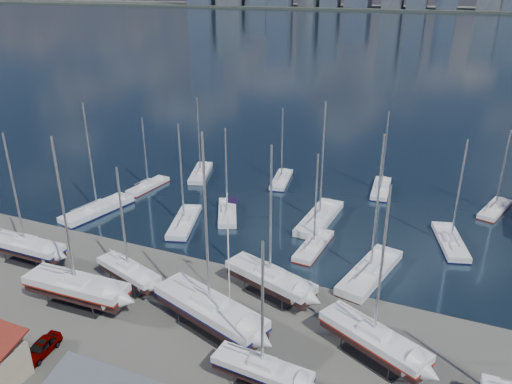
% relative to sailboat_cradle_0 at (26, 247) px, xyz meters
% --- Properties ---
extents(ground, '(1400.00, 1400.00, 0.00)m').
position_rel_sailboat_cradle_0_xyz_m(ground, '(25.14, -1.67, -2.05)').
color(ground, '#605E59').
rests_on(ground, ground).
extents(water, '(1400.00, 600.00, 0.40)m').
position_rel_sailboat_cradle_0_xyz_m(water, '(25.14, 308.33, -2.20)').
color(water, '#1B2C3E').
rests_on(water, ground).
extents(far_shore, '(1400.00, 80.00, 2.20)m').
position_rel_sailboat_cradle_0_xyz_m(far_shore, '(25.14, 568.33, -0.95)').
color(far_shore, '#2D332D').
rests_on(far_shore, ground).
extents(sailboat_cradle_0, '(9.58, 2.69, 15.53)m').
position_rel_sailboat_cradle_0_xyz_m(sailboat_cradle_0, '(0.00, 0.00, 0.00)').
color(sailboat_cradle_0, '#2D2D33').
rests_on(sailboat_cradle_0, ground).
extents(sailboat_cradle_1, '(11.04, 3.41, 17.58)m').
position_rel_sailboat_cradle_0_xyz_m(sailboat_cradle_1, '(11.08, -4.30, 0.11)').
color(sailboat_cradle_1, '#2D2D33').
rests_on(sailboat_cradle_1, ground).
extents(sailboat_cradle_2, '(8.49, 4.69, 13.55)m').
position_rel_sailboat_cradle_0_xyz_m(sailboat_cradle_2, '(13.84, 0.38, -0.09)').
color(sailboat_cradle_2, '#2D2D33').
rests_on(sailboat_cradle_2, ground).
extents(sailboat_cradle_3, '(12.43, 6.95, 19.11)m').
position_rel_sailboat_cradle_0_xyz_m(sailboat_cradle_3, '(25.04, -2.57, 0.19)').
color(sailboat_cradle_3, '#2D2D33').
rests_on(sailboat_cradle_3, ground).
extents(sailboat_cradle_4, '(10.39, 5.85, 16.32)m').
position_rel_sailboat_cradle_0_xyz_m(sailboat_cradle_4, '(28.11, 4.65, 0.05)').
color(sailboat_cradle_4, '#2D2D33').
rests_on(sailboat_cradle_4, ground).
extents(sailboat_cradle_5, '(8.28, 2.85, 13.37)m').
position_rel_sailboat_cradle_0_xyz_m(sailboat_cradle_5, '(32.23, -7.46, -0.11)').
color(sailboat_cradle_5, '#2D2D33').
rests_on(sailboat_cradle_5, ground).
extents(sailboat_cradle_6, '(10.22, 6.90, 16.15)m').
position_rel_sailboat_cradle_0_xyz_m(sailboat_cradle_6, '(39.56, -0.55, 0.03)').
color(sailboat_cradle_6, '#2D2D33').
rests_on(sailboat_cradle_6, ground).
extents(sailboat_moored_0, '(5.31, 11.32, 16.32)m').
position_rel_sailboat_cradle_0_xyz_m(sailboat_moored_0, '(-1.44, 13.81, -1.74)').
color(sailboat_moored_0, black).
rests_on(sailboat_moored_0, water).
extents(sailboat_moored_1, '(3.13, 8.17, 11.90)m').
position_rel_sailboat_cradle_0_xyz_m(sailboat_moored_1, '(-0.13, 24.23, -1.74)').
color(sailboat_moored_1, black).
rests_on(sailboat_moored_1, water).
extents(sailboat_moored_2, '(5.31, 9.48, 13.80)m').
position_rel_sailboat_cradle_0_xyz_m(sailboat_moored_2, '(4.82, 32.22, -1.72)').
color(sailboat_moored_2, black).
rests_on(sailboat_moored_2, water).
extents(sailboat_moored_3, '(5.47, 10.07, 14.50)m').
position_rel_sailboat_cradle_0_xyz_m(sailboat_moored_3, '(11.74, 15.21, -1.74)').
color(sailboat_moored_3, black).
rests_on(sailboat_moored_3, water).
extents(sailboat_moored_4, '(5.96, 8.86, 13.09)m').
position_rel_sailboat_cradle_0_xyz_m(sailboat_moored_4, '(15.67, 20.16, -1.72)').
color(sailboat_moored_4, black).
rests_on(sailboat_moored_4, water).
extents(sailboat_moored_5, '(3.79, 8.81, 12.76)m').
position_rel_sailboat_cradle_0_xyz_m(sailboat_moored_5, '(18.26, 34.72, -1.74)').
color(sailboat_moored_5, black).
rests_on(sailboat_moored_5, water).
extents(sailboat_moored_6, '(2.90, 8.61, 12.68)m').
position_rel_sailboat_cradle_0_xyz_m(sailboat_moored_6, '(29.41, 15.82, -1.74)').
color(sailboat_moored_6, black).
rests_on(sailboat_moored_6, water).
extents(sailboat_moored_7, '(3.80, 11.55, 17.21)m').
position_rel_sailboat_cradle_0_xyz_m(sailboat_moored_7, '(27.98, 23.19, -1.72)').
color(sailboat_moored_7, black).
rests_on(sailboat_moored_7, water).
extents(sailboat_moored_8, '(3.21, 9.00, 13.20)m').
position_rel_sailboat_cradle_0_xyz_m(sailboat_moored_8, '(33.72, 37.19, -1.74)').
color(sailboat_moored_8, black).
rests_on(sailboat_moored_8, water).
extents(sailboat_moored_9, '(5.49, 11.67, 17.00)m').
position_rel_sailboat_cradle_0_xyz_m(sailboat_moored_9, '(36.90, 12.40, -1.72)').
color(sailboat_moored_9, black).
rests_on(sailboat_moored_9, water).
extents(sailboat_moored_10, '(5.22, 9.84, 14.17)m').
position_rel_sailboat_cradle_0_xyz_m(sailboat_moored_10, '(44.59, 23.33, -1.74)').
color(sailboat_moored_10, black).
rests_on(sailboat_moored_10, water).
extents(sailboat_moored_11, '(4.72, 8.63, 12.43)m').
position_rel_sailboat_cradle_0_xyz_m(sailboat_moored_11, '(49.78, 35.93, -1.74)').
color(sailboat_moored_11, black).
rests_on(sailboat_moored_11, water).
extents(car_a, '(1.98, 4.17, 1.37)m').
position_rel_sailboat_cradle_0_xyz_m(car_a, '(13.06, -11.18, -1.36)').
color(car_a, gray).
rests_on(car_a, ground).
extents(flagpole, '(1.09, 0.12, 12.41)m').
position_rel_sailboat_cradle_0_xyz_m(flagpole, '(25.22, 1.32, 5.13)').
color(flagpole, white).
rests_on(flagpole, ground).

